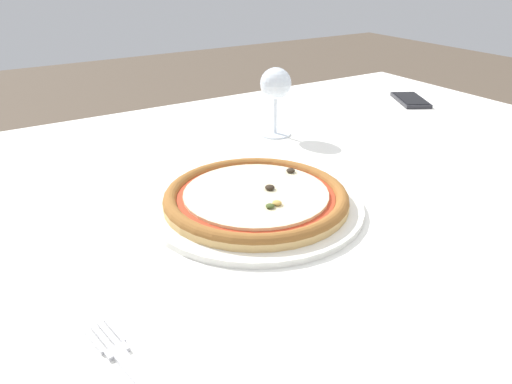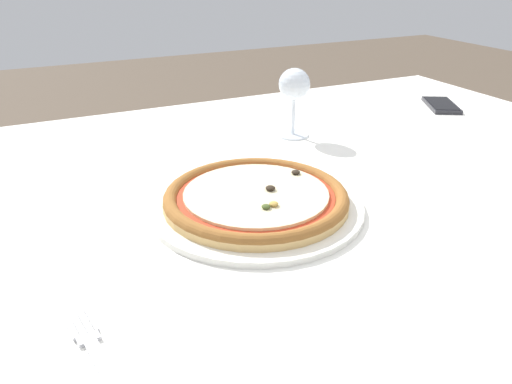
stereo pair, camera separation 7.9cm
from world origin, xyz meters
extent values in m
cube|color=brown|center=(0.00, 0.00, 0.68)|extent=(1.38, 1.01, 0.04)
cube|color=white|center=(0.00, 0.00, 0.71)|extent=(1.48, 1.11, 0.01)
cylinder|color=brown|center=(0.63, 0.44, 0.33)|extent=(0.06, 0.06, 0.67)
cylinder|color=white|center=(-0.17, -0.09, 0.71)|extent=(0.35, 0.35, 0.01)
cylinder|color=#E0B26B|center=(-0.17, -0.09, 0.72)|extent=(0.30, 0.30, 0.01)
torus|color=#935B28|center=(-0.17, -0.09, 0.73)|extent=(0.30, 0.30, 0.02)
cylinder|color=#BC381E|center=(-0.17, -0.09, 0.73)|extent=(0.25, 0.25, 0.00)
cylinder|color=beige|center=(-0.17, -0.09, 0.74)|extent=(0.23, 0.23, 0.00)
ellipsoid|color=#425123|center=(-0.18, -0.14, 0.74)|extent=(0.01, 0.01, 0.01)
ellipsoid|color=#2D2319|center=(-0.08, -0.05, 0.74)|extent=(0.02, 0.02, 0.01)
ellipsoid|color=#2D2319|center=(-0.15, -0.09, 0.74)|extent=(0.02, 0.02, 0.01)
ellipsoid|color=#BC9342|center=(-0.17, -0.14, 0.74)|extent=(0.01, 0.01, 0.01)
cube|color=silver|center=(-0.47, -0.28, 0.71)|extent=(0.03, 0.02, 0.00)
cube|color=silver|center=(-0.48, -0.26, 0.71)|extent=(0.01, 0.05, 0.00)
cube|color=silver|center=(-0.47, -0.26, 0.71)|extent=(0.01, 0.05, 0.00)
cube|color=silver|center=(-0.47, -0.25, 0.71)|extent=(0.01, 0.05, 0.00)
cube|color=silver|center=(-0.46, -0.25, 0.71)|extent=(0.01, 0.05, 0.00)
cylinder|color=silver|center=(0.06, 0.20, 0.71)|extent=(0.07, 0.07, 0.00)
cylinder|color=silver|center=(0.06, 0.20, 0.75)|extent=(0.01, 0.01, 0.08)
sphere|color=silver|center=(0.06, 0.20, 0.83)|extent=(0.07, 0.07, 0.07)
cube|color=#232328|center=(0.53, 0.23, 0.71)|extent=(0.13, 0.16, 0.01)
cube|color=black|center=(0.53, 0.23, 0.72)|extent=(0.12, 0.14, 0.00)
camera|label=1|loc=(-0.55, -0.69, 1.08)|focal=35.00mm
camera|label=2|loc=(-0.48, -0.73, 1.08)|focal=35.00mm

